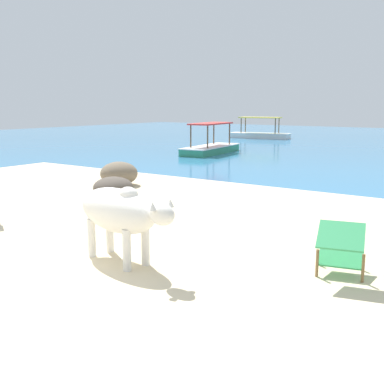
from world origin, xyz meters
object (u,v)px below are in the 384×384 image
(cow, at_px, (119,212))
(boat_white, at_px, (260,134))
(boat_green, at_px, (211,147))
(deck_chair_near, at_px, (341,247))

(cow, relative_size, boat_white, 0.49)
(boat_white, bearing_deg, boat_green, -84.09)
(cow, height_order, deck_chair_near, cow)
(deck_chair_near, bearing_deg, cow, 98.16)
(cow, distance_m, deck_chair_near, 2.79)
(boat_green, bearing_deg, deck_chair_near, 32.08)
(boat_white, distance_m, boat_green, 9.70)
(deck_chair_near, xyz_separation_m, boat_white, (-11.67, 21.02, -0.13))
(cow, xyz_separation_m, boat_green, (-6.68, 12.68, -0.43))
(cow, relative_size, deck_chair_near, 2.11)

